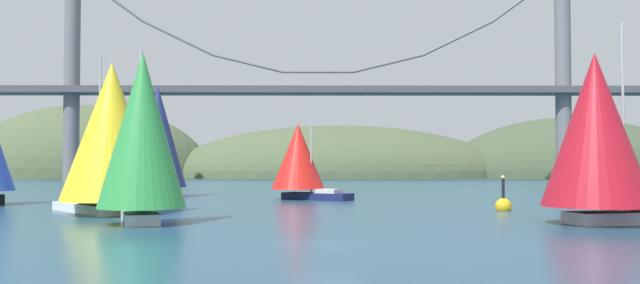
% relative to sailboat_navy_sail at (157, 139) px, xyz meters
% --- Properties ---
extents(ground_plane, '(360.00, 360.00, 0.00)m').
position_rel_sailboat_navy_sail_xyz_m(ground_plane, '(15.55, -38.06, -5.56)').
color(ground_plane, navy).
extents(headland_left, '(59.03, 44.00, 34.21)m').
position_rel_sailboat_navy_sail_xyz_m(headland_left, '(-39.45, 96.94, -5.56)').
color(headland_left, '#4C5B3D').
rests_on(headland_left, ground_plane).
extents(headland_right, '(58.81, 44.00, 28.35)m').
position_rel_sailboat_navy_sail_xyz_m(headland_right, '(75.55, 96.94, -5.56)').
color(headland_right, '#425138').
rests_on(headland_right, ground_plane).
extents(headland_center, '(82.44, 44.00, 24.52)m').
position_rel_sailboat_navy_sail_xyz_m(headland_center, '(20.55, 96.94, -5.56)').
color(headland_center, '#4C5B3D').
rests_on(headland_center, ground_plane).
extents(suspension_bridge, '(124.56, 6.00, 38.34)m').
position_rel_sailboat_navy_sail_xyz_m(suspension_bridge, '(15.55, 56.94, 12.01)').
color(suspension_bridge, slate).
rests_on(suspension_bridge, ground_plane).
extents(sailboat_navy_sail, '(9.85, 8.23, 11.13)m').
position_rel_sailboat_navy_sail_xyz_m(sailboat_navy_sail, '(0.00, 0.00, 0.00)').
color(sailboat_navy_sail, '#B7B2A8').
rests_on(sailboat_navy_sail, ground_plane).
extents(sailboat_green_sail, '(5.75, 8.48, 9.42)m').
position_rel_sailboat_navy_sail_xyz_m(sailboat_green_sail, '(6.04, -28.93, -0.80)').
color(sailboat_green_sail, white).
rests_on(sailboat_green_sail, ground_plane).
extents(sailboat_yellow_sail, '(9.76, 10.51, 10.34)m').
position_rel_sailboat_navy_sail_xyz_m(sailboat_yellow_sail, '(2.24, -21.92, -0.53)').
color(sailboat_yellow_sail, white).
rests_on(sailboat_yellow_sail, ground_plane).
extents(sailboat_red_spinnaker, '(8.24, 6.90, 7.65)m').
position_rel_sailboat_navy_sail_xyz_m(sailboat_red_spinnaker, '(13.68, -3.88, -1.93)').
color(sailboat_red_spinnaker, '#191E4C').
rests_on(sailboat_red_spinnaker, ground_plane).
extents(sailboat_crimson_sail, '(9.88, 6.85, 10.77)m').
position_rel_sailboat_navy_sail_xyz_m(sailboat_crimson_sail, '(30.04, -28.93, -0.76)').
color(sailboat_crimson_sail, white).
rests_on(sailboat_crimson_sail, ground_plane).
extents(channel_buoy, '(1.10, 1.10, 2.64)m').
position_rel_sailboat_navy_sail_xyz_m(channel_buoy, '(27.88, -18.62, -5.19)').
color(channel_buoy, gold).
rests_on(channel_buoy, ground_plane).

